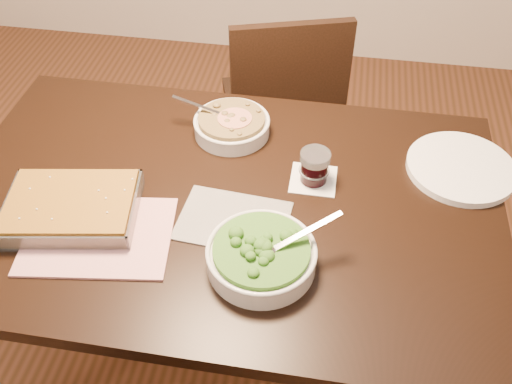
{
  "coord_description": "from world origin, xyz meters",
  "views": [
    {
      "loc": [
        0.25,
        -0.99,
        1.77
      ],
      "look_at": [
        0.09,
        -0.02,
        0.8
      ],
      "focal_mm": 40.0,
      "sensor_mm": 36.0,
      "label": 1
    }
  ],
  "objects_px": {
    "baking_dish": "(72,208)",
    "wine_tumbler": "(315,166)",
    "broccoli_bowl": "(261,255)",
    "dinner_plate": "(461,168)",
    "stew_bowl": "(232,125)",
    "chair_far": "(283,104)",
    "table": "(224,223)"
  },
  "relations": [
    {
      "from": "baking_dish",
      "to": "wine_tumbler",
      "type": "distance_m",
      "value": 0.61
    },
    {
      "from": "broccoli_bowl",
      "to": "wine_tumbler",
      "type": "xyz_separation_m",
      "value": [
        0.09,
        0.3,
        0.01
      ]
    },
    {
      "from": "dinner_plate",
      "to": "stew_bowl",
      "type": "bearing_deg",
      "value": 174.81
    },
    {
      "from": "stew_bowl",
      "to": "baking_dish",
      "type": "distance_m",
      "value": 0.5
    },
    {
      "from": "baking_dish",
      "to": "wine_tumbler",
      "type": "bearing_deg",
      "value": 12.23
    },
    {
      "from": "broccoli_bowl",
      "to": "wine_tumbler",
      "type": "distance_m",
      "value": 0.31
    },
    {
      "from": "baking_dish",
      "to": "dinner_plate",
      "type": "xyz_separation_m",
      "value": [
        0.95,
        0.32,
        -0.02
      ]
    },
    {
      "from": "dinner_plate",
      "to": "chair_far",
      "type": "relative_size",
      "value": 0.32
    },
    {
      "from": "table",
      "to": "stew_bowl",
      "type": "distance_m",
      "value": 0.29
    },
    {
      "from": "stew_bowl",
      "to": "dinner_plate",
      "type": "bearing_deg",
      "value": -5.19
    },
    {
      "from": "dinner_plate",
      "to": "chair_far",
      "type": "xyz_separation_m",
      "value": [
        -0.54,
        0.58,
        -0.27
      ]
    },
    {
      "from": "baking_dish",
      "to": "chair_far",
      "type": "height_order",
      "value": "chair_far"
    },
    {
      "from": "table",
      "to": "baking_dish",
      "type": "bearing_deg",
      "value": -160.96
    },
    {
      "from": "table",
      "to": "dinner_plate",
      "type": "distance_m",
      "value": 0.64
    },
    {
      "from": "wine_tumbler",
      "to": "broccoli_bowl",
      "type": "bearing_deg",
      "value": -106.69
    },
    {
      "from": "baking_dish",
      "to": "wine_tumbler",
      "type": "relative_size",
      "value": 3.97
    },
    {
      "from": "table",
      "to": "wine_tumbler",
      "type": "height_order",
      "value": "wine_tumbler"
    },
    {
      "from": "table",
      "to": "stew_bowl",
      "type": "relative_size",
      "value": 5.83
    },
    {
      "from": "broccoli_bowl",
      "to": "chair_far",
      "type": "height_order",
      "value": "chair_far"
    },
    {
      "from": "table",
      "to": "chair_far",
      "type": "xyz_separation_m",
      "value": [
        0.06,
        0.78,
        -0.16
      ]
    },
    {
      "from": "broccoli_bowl",
      "to": "chair_far",
      "type": "relative_size",
      "value": 0.3
    },
    {
      "from": "stew_bowl",
      "to": "chair_far",
      "type": "relative_size",
      "value": 0.27
    },
    {
      "from": "stew_bowl",
      "to": "wine_tumbler",
      "type": "height_order",
      "value": "wine_tumbler"
    },
    {
      "from": "table",
      "to": "broccoli_bowl",
      "type": "bearing_deg",
      "value": -56.54
    },
    {
      "from": "wine_tumbler",
      "to": "dinner_plate",
      "type": "xyz_separation_m",
      "value": [
        0.38,
        0.1,
        -0.04
      ]
    },
    {
      "from": "baking_dish",
      "to": "chair_far",
      "type": "xyz_separation_m",
      "value": [
        0.41,
        0.9,
        -0.29
      ]
    },
    {
      "from": "wine_tumbler",
      "to": "chair_far",
      "type": "bearing_deg",
      "value": 103.18
    },
    {
      "from": "table",
      "to": "stew_bowl",
      "type": "height_order",
      "value": "stew_bowl"
    },
    {
      "from": "stew_bowl",
      "to": "table",
      "type": "bearing_deg",
      "value": -83.89
    },
    {
      "from": "table",
      "to": "dinner_plate",
      "type": "relative_size",
      "value": 4.92
    },
    {
      "from": "baking_dish",
      "to": "chair_far",
      "type": "distance_m",
      "value": 1.03
    },
    {
      "from": "chair_far",
      "to": "dinner_plate",
      "type": "bearing_deg",
      "value": 115.44
    }
  ]
}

